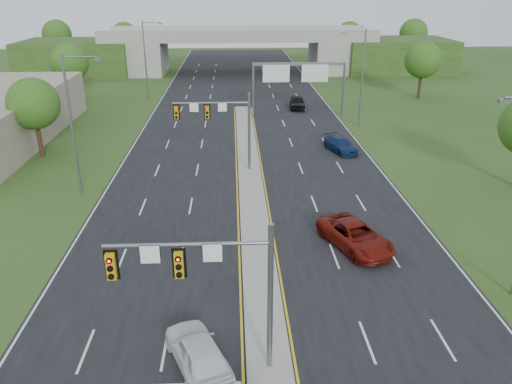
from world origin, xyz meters
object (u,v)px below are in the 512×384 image
at_px(signal_mast_near, 214,278).
at_px(car_white, 198,352).
at_px(sign_gantry, 298,75).
at_px(car_far_c, 297,102).
at_px(car_far_a, 355,236).
at_px(signal_mast_far, 223,120).
at_px(car_far_b, 341,145).
at_px(overpass, 239,53).

relative_size(signal_mast_near, car_white, 1.46).
relative_size(sign_gantry, car_far_c, 2.38).
bearing_deg(car_far_a, signal_mast_near, -150.51).
bearing_deg(signal_mast_far, sign_gantry, 65.89).
distance_m(car_far_b, car_far_c, 19.11).
relative_size(car_far_a, car_far_b, 1.25).
xyz_separation_m(signal_mast_far, car_far_a, (8.46, -14.36, -3.90)).
xyz_separation_m(signal_mast_near, signal_mast_far, (0.00, 25.00, 0.00)).
height_order(signal_mast_near, car_far_a, signal_mast_near).
xyz_separation_m(sign_gantry, car_white, (-9.75, -44.71, -4.40)).
relative_size(sign_gantry, car_white, 2.42).
height_order(signal_mast_near, signal_mast_far, same).
relative_size(signal_mast_far, sign_gantry, 0.60).
distance_m(sign_gantry, car_far_b, 15.65).
relative_size(sign_gantry, overpass, 0.14).
distance_m(signal_mast_near, car_far_a, 14.14).
height_order(sign_gantry, car_far_b, sign_gantry).
bearing_deg(signal_mast_near, car_white, 160.78).
distance_m(signal_mast_far, sign_gantry, 21.91).
bearing_deg(sign_gantry, overpass, 100.79).
bearing_deg(sign_gantry, signal_mast_near, -101.25).
height_order(sign_gantry, car_white, sign_gantry).
bearing_deg(overpass, signal_mast_near, -91.62).
bearing_deg(sign_gantry, car_far_c, 81.70).
bearing_deg(signal_mast_near, signal_mast_far, 90.00).
bearing_deg(car_far_c, car_far_b, -79.65).
bearing_deg(overpass, car_far_c, -76.66).
bearing_deg(signal_mast_far, car_white, -91.87).
bearing_deg(car_far_a, signal_mast_far, 98.46).
height_order(sign_gantry, car_far_c, sign_gantry).
distance_m(overpass, car_far_a, 69.76).
relative_size(signal_mast_far, car_far_c, 1.44).
height_order(overpass, car_far_b, overpass).
height_order(overpass, car_white, overpass).
distance_m(sign_gantry, car_far_c, 6.15).
relative_size(signal_mast_near, car_far_b, 1.50).
relative_size(signal_mast_far, car_far_a, 1.20).
relative_size(car_white, car_far_c, 0.98).
bearing_deg(overpass, sign_gantry, -79.21).
height_order(signal_mast_far, car_far_a, signal_mast_far).
bearing_deg(car_white, sign_gantry, -125.03).
height_order(sign_gantry, overpass, overpass).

